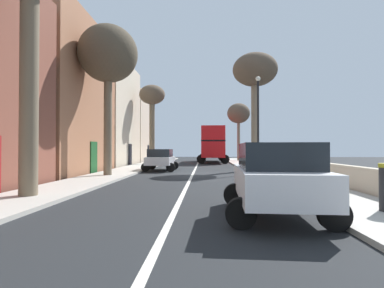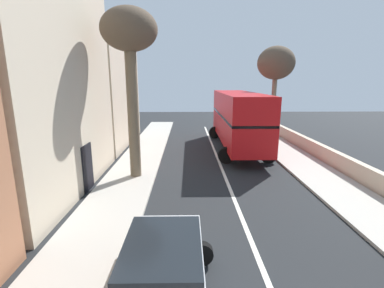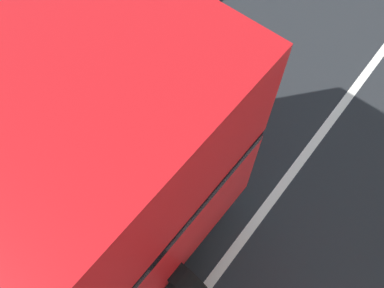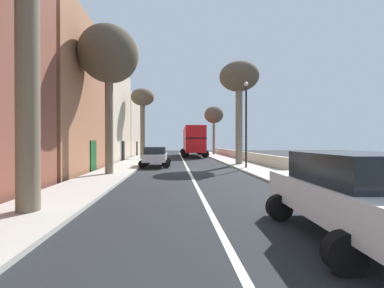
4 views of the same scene
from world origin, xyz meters
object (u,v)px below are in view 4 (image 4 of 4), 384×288
at_px(parked_car_silver_left_1, 156,155).
at_px(street_tree_left_2, 109,57).
at_px(street_tree_right_1, 214,115).
at_px(street_tree_right_3, 239,80).
at_px(parked_car_white_right_0, 350,192).
at_px(double_decker_bus, 193,140).
at_px(lamppost_right, 246,118).
at_px(street_tree_left_4, 143,101).

xyz_separation_m(parked_car_silver_left_1, street_tree_left_2, (-2.36, -5.04, 6.15)).
bearing_deg(parked_car_silver_left_1, street_tree_right_1, 66.11).
bearing_deg(street_tree_right_1, street_tree_right_3, -91.96).
distance_m(parked_car_white_right_0, parked_car_silver_left_1, 15.87).
bearing_deg(street_tree_right_1, parked_car_white_right_0, -94.72).
distance_m(double_decker_bus, lamppost_right, 16.89).
height_order(street_tree_right_1, street_tree_left_4, street_tree_left_4).
relative_size(parked_car_white_right_0, street_tree_right_1, 0.55).
bearing_deg(street_tree_right_3, street_tree_left_2, -148.47).
height_order(double_decker_bus, parked_car_silver_left_1, double_decker_bus).
distance_m(parked_car_silver_left_1, street_tree_left_2, 8.29).
bearing_deg(street_tree_left_4, parked_car_white_right_0, -73.04).
bearing_deg(street_tree_right_3, parked_car_silver_left_1, -173.80).
distance_m(parked_car_white_right_0, street_tree_left_2, 13.84).
height_order(street_tree_left_4, lamppost_right, street_tree_left_4).
distance_m(double_decker_bus, street_tree_left_4, 9.81).
distance_m(parked_car_white_right_0, street_tree_right_3, 17.20).
height_order(parked_car_white_right_0, street_tree_left_4, street_tree_left_4).
height_order(street_tree_left_2, street_tree_left_4, street_tree_left_2).
bearing_deg(street_tree_right_3, double_decker_bus, 102.08).
xyz_separation_m(parked_car_silver_left_1, street_tree_right_1, (7.67, 17.32, 5.25)).
xyz_separation_m(double_decker_bus, street_tree_left_2, (-6.56, -19.39, 4.71)).
distance_m(parked_car_silver_left_1, street_tree_right_3, 9.62).
height_order(parked_car_silver_left_1, street_tree_left_4, street_tree_left_4).
xyz_separation_m(parked_car_silver_left_1, street_tree_left_4, (-2.10, 8.22, 5.77)).
distance_m(parked_car_white_right_0, lamppost_right, 13.22).
bearing_deg(parked_car_silver_left_1, street_tree_left_4, 104.36).
distance_m(street_tree_right_3, lamppost_right, 4.68).
relative_size(parked_car_silver_left_1, street_tree_left_2, 0.47).
bearing_deg(parked_car_silver_left_1, street_tree_left_2, -115.12).
xyz_separation_m(double_decker_bus, street_tree_left_4, (-6.30, -6.13, 4.34)).
bearing_deg(double_decker_bus, street_tree_right_3, -77.92).
xyz_separation_m(parked_car_white_right_0, street_tree_left_4, (-7.10, 23.28, 5.70)).
bearing_deg(lamppost_right, street_tree_right_3, 84.24).
height_order(double_decker_bus, street_tree_right_1, street_tree_right_1).
relative_size(street_tree_right_1, street_tree_left_4, 0.93).
bearing_deg(parked_car_white_right_0, street_tree_right_3, 82.41).
distance_m(double_decker_bus, street_tree_right_3, 14.76).
relative_size(parked_car_silver_left_1, street_tree_right_1, 0.55).
relative_size(street_tree_left_2, street_tree_left_4, 1.09).
bearing_deg(street_tree_right_1, lamppost_right, -92.55).
relative_size(parked_car_silver_left_1, lamppost_right, 0.65).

